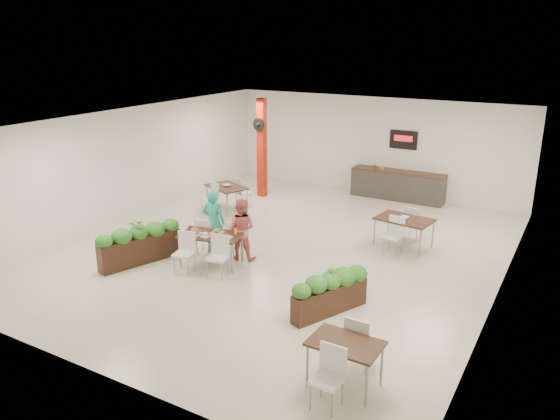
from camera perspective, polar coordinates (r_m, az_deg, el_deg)
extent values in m
plane|color=beige|center=(13.61, 0.50, -4.18)|extent=(12.00, 12.00, 0.00)
cube|color=white|center=(18.43, 9.77, 6.63)|extent=(10.00, 0.10, 3.20)
cube|color=white|center=(8.69, -19.44, -7.03)|extent=(10.00, 0.10, 3.20)
cube|color=white|center=(16.07, -15.26, 4.62)|extent=(0.10, 12.00, 3.20)
cube|color=white|center=(11.61, 22.57, -1.15)|extent=(0.10, 12.00, 3.20)
cube|color=white|center=(12.76, 0.54, 9.26)|extent=(10.00, 12.00, 0.04)
cube|color=#AB1D0B|center=(17.77, -1.92, 6.46)|extent=(0.25, 0.25, 3.20)
cylinder|color=black|center=(17.48, -2.26, 8.93)|extent=(0.40, 0.06, 0.40)
sphere|color=black|center=(17.44, -2.33, 8.92)|extent=(0.12, 0.12, 0.12)
cube|color=#2B2826|center=(18.05, 12.16, 2.50)|extent=(3.00, 0.60, 0.90)
cube|color=black|center=(17.93, 12.26, 3.95)|extent=(3.00, 0.62, 0.04)
cube|color=black|center=(18.02, 12.78, 7.17)|extent=(0.90, 0.04, 0.60)
cube|color=red|center=(17.99, 12.76, 7.31)|extent=(0.60, 0.02, 0.18)
imported|color=maroon|center=(18.16, 9.88, 4.63)|extent=(0.09, 0.09, 0.19)
imported|color=gold|center=(18.08, 10.63, 4.50)|extent=(0.13, 0.13, 0.17)
cube|color=black|center=(12.61, -7.24, -2.61)|extent=(1.55, 1.10, 0.04)
cylinder|color=gray|center=(12.72, -10.44, -4.39)|extent=(0.04, 0.04, 0.71)
cylinder|color=gray|center=(12.22, -5.05, -5.10)|extent=(0.04, 0.04, 0.71)
cylinder|color=gray|center=(13.28, -9.12, -3.34)|extent=(0.04, 0.04, 0.71)
cylinder|color=gray|center=(12.80, -3.94, -3.97)|extent=(0.04, 0.04, 0.71)
cube|color=white|center=(13.37, -7.74, -2.70)|extent=(0.50, 0.50, 0.05)
cube|color=white|center=(13.12, -8.12, -1.95)|extent=(0.42, 0.13, 0.45)
cylinder|color=gray|center=(13.53, -6.74, -3.46)|extent=(0.02, 0.02, 0.43)
cylinder|color=gray|center=(13.67, -8.06, -3.30)|extent=(0.02, 0.02, 0.43)
cylinder|color=gray|center=(13.24, -7.32, -3.97)|extent=(0.02, 0.02, 0.43)
cylinder|color=gray|center=(13.38, -8.66, -3.80)|extent=(0.02, 0.02, 0.43)
cube|color=white|center=(13.07, -4.53, -3.07)|extent=(0.50, 0.50, 0.05)
cube|color=white|center=(12.82, -4.86, -2.31)|extent=(0.42, 0.13, 0.45)
cylinder|color=gray|center=(13.25, -3.56, -3.84)|extent=(0.02, 0.02, 0.43)
cylinder|color=gray|center=(13.37, -4.93, -3.68)|extent=(0.02, 0.02, 0.43)
cylinder|color=gray|center=(12.96, -4.07, -4.37)|extent=(0.02, 0.02, 0.43)
cylinder|color=gray|center=(13.07, -5.47, -4.20)|extent=(0.02, 0.02, 0.43)
cube|color=white|center=(12.37, -10.01, -4.55)|extent=(0.50, 0.50, 0.05)
cube|color=white|center=(12.43, -9.68, -3.17)|extent=(0.42, 0.13, 0.45)
cylinder|color=gray|center=(12.39, -11.01, -5.74)|extent=(0.02, 0.02, 0.43)
cylinder|color=gray|center=(12.25, -9.59, -5.95)|extent=(0.02, 0.02, 0.43)
cylinder|color=gray|center=(12.67, -10.30, -5.16)|extent=(0.02, 0.02, 0.43)
cylinder|color=gray|center=(12.53, -8.91, -5.36)|extent=(0.02, 0.02, 0.43)
cube|color=white|center=(12.05, -6.59, -5.01)|extent=(0.50, 0.50, 0.05)
cube|color=white|center=(12.11, -6.28, -3.59)|extent=(0.42, 0.13, 0.45)
cylinder|color=gray|center=(12.06, -7.61, -6.24)|extent=(0.02, 0.02, 0.43)
cylinder|color=gray|center=(11.93, -6.11, -6.45)|extent=(0.02, 0.02, 0.43)
cylinder|color=gray|center=(12.35, -6.97, -5.63)|extent=(0.02, 0.02, 0.43)
cylinder|color=gray|center=(12.22, -5.50, -5.83)|extent=(0.02, 0.02, 0.43)
cube|color=white|center=(12.65, -8.88, -2.47)|extent=(0.36, 0.36, 0.01)
ellipsoid|color=brown|center=(12.63, -8.90, -2.16)|extent=(0.22, 0.22, 0.13)
cube|color=white|center=(12.66, -6.61, -2.36)|extent=(0.31, 0.31, 0.01)
ellipsoid|color=orange|center=(12.64, -6.62, -2.10)|extent=(0.18, 0.18, 0.11)
cube|color=white|center=(12.34, -5.77, -2.87)|extent=(0.31, 0.31, 0.01)
ellipsoid|color=#4E1D0F|center=(12.32, -5.78, -2.63)|extent=(0.16, 0.16, 0.10)
cube|color=white|center=(12.46, -7.79, -2.74)|extent=(0.22, 0.22, 0.01)
ellipsoid|color=white|center=(12.45, -7.80, -2.55)|extent=(0.12, 0.12, 0.07)
cylinder|color=orange|center=(12.50, -4.67, -2.24)|extent=(0.07, 0.07, 0.15)
imported|color=brown|center=(12.89, -9.32, -1.91)|extent=(0.12, 0.12, 0.10)
imported|color=teal|center=(13.30, -6.96, -1.23)|extent=(0.64, 0.50, 1.57)
imported|color=#DB6A61|center=(12.87, -4.09, -1.99)|extent=(0.83, 0.71, 1.49)
cube|color=black|center=(13.15, -14.41, -4.03)|extent=(0.95, 1.98, 0.66)
ellipsoid|color=#22601B|center=(12.67, -17.93, -3.02)|extent=(0.40, 0.40, 0.32)
ellipsoid|color=#22601B|center=(12.83, -16.23, -2.60)|extent=(0.40, 0.40, 0.32)
ellipsoid|color=#22601B|center=(12.99, -14.57, -2.19)|extent=(0.40, 0.40, 0.32)
ellipsoid|color=#22601B|center=(13.17, -12.95, -1.79)|extent=(0.40, 0.40, 0.32)
ellipsoid|color=#22601B|center=(13.36, -11.38, -1.40)|extent=(0.40, 0.40, 0.32)
imported|color=#22601B|center=(12.96, -14.60, -1.80)|extent=(0.39, 0.33, 0.43)
cube|color=black|center=(10.58, 5.21, -9.34)|extent=(0.94, 1.66, 0.56)
ellipsoid|color=#22601B|center=(10.00, 2.26, -8.41)|extent=(0.40, 0.40, 0.32)
ellipsoid|color=#22601B|center=(10.20, 3.80, -7.88)|extent=(0.40, 0.40, 0.32)
ellipsoid|color=#22601B|center=(10.41, 5.28, -7.38)|extent=(0.40, 0.40, 0.32)
ellipsoid|color=#22601B|center=(10.62, 6.69, -6.89)|extent=(0.40, 0.40, 0.32)
ellipsoid|color=#22601B|center=(10.84, 8.05, -6.41)|extent=(0.40, 0.40, 0.32)
imported|color=#22601B|center=(10.38, 5.29, -7.06)|extent=(0.20, 0.20, 0.37)
cube|color=black|center=(16.54, -5.60, 2.43)|extent=(1.50, 1.27, 0.04)
cylinder|color=gray|center=(16.94, -7.63, 1.41)|extent=(0.04, 0.04, 0.71)
cylinder|color=gray|center=(15.99, -5.57, 0.49)|extent=(0.04, 0.04, 0.71)
cylinder|color=gray|center=(17.30, -5.54, 1.83)|extent=(0.04, 0.04, 0.71)
cylinder|color=gray|center=(16.37, -3.41, 0.95)|extent=(0.04, 0.04, 0.71)
cube|color=white|center=(16.92, -3.84, 1.85)|extent=(0.55, 0.55, 0.05)
cube|color=white|center=(16.76, -4.40, 2.56)|extent=(0.40, 0.20, 0.45)
cylinder|color=gray|center=(16.95, -3.03, 1.05)|extent=(0.02, 0.02, 0.43)
cylinder|color=gray|center=(17.22, -3.67, 1.31)|extent=(0.02, 0.02, 0.43)
cylinder|color=gray|center=(16.77, -3.99, 0.85)|extent=(0.02, 0.02, 0.43)
cylinder|color=gray|center=(17.04, -4.62, 1.11)|extent=(0.02, 0.02, 0.43)
cube|color=white|center=(16.32, -7.35, 1.13)|extent=(0.55, 0.55, 0.05)
cube|color=white|center=(16.35, -6.81, 2.09)|extent=(0.40, 0.20, 0.45)
cylinder|color=gray|center=(16.46, -8.13, 0.38)|extent=(0.02, 0.02, 0.43)
cylinder|color=gray|center=(16.17, -7.54, 0.09)|extent=(0.02, 0.02, 0.43)
cylinder|color=gray|center=(16.61, -7.11, 0.59)|extent=(0.02, 0.02, 0.43)
cylinder|color=gray|center=(16.33, -6.51, 0.31)|extent=(0.02, 0.02, 0.43)
imported|color=white|center=(16.53, -5.60, 2.58)|extent=(0.22, 0.22, 0.05)
cube|color=black|center=(13.91, 12.87, -0.95)|extent=(1.45, 1.07, 0.04)
cylinder|color=gray|center=(13.95, 9.82, -2.33)|extent=(0.04, 0.04, 0.71)
cylinder|color=gray|center=(13.47, 14.40, -3.39)|extent=(0.04, 0.04, 0.71)
cylinder|color=gray|center=(14.60, 11.26, -1.49)|extent=(0.04, 0.04, 0.71)
cylinder|color=gray|center=(14.15, 15.67, -2.47)|extent=(0.04, 0.04, 0.71)
cube|color=white|center=(14.52, 13.81, -1.39)|extent=(0.47, 0.47, 0.05)
cube|color=white|center=(14.27, 13.57, -0.64)|extent=(0.42, 0.10, 0.45)
cylinder|color=gray|center=(14.68, 14.62, -2.21)|extent=(0.02, 0.02, 0.43)
cylinder|color=gray|center=(14.80, 13.42, -1.95)|extent=(0.02, 0.02, 0.43)
cylinder|color=gray|center=(14.38, 14.07, -2.59)|extent=(0.02, 0.02, 0.43)
cylinder|color=gray|center=(14.51, 12.85, -2.31)|extent=(0.02, 0.02, 0.43)
cube|color=white|center=(13.48, 11.70, -2.73)|extent=(0.47, 0.47, 0.05)
cube|color=white|center=(13.56, 12.12, -1.52)|extent=(0.42, 0.10, 0.45)
cylinder|color=gray|center=(13.49, 10.67, -3.72)|extent=(0.02, 0.02, 0.43)
cylinder|color=gray|center=(13.36, 11.96, -4.04)|extent=(0.02, 0.02, 0.43)
cylinder|color=gray|center=(13.78, 11.32, -3.30)|extent=(0.02, 0.02, 0.43)
cylinder|color=gray|center=(13.65, 12.59, -3.60)|extent=(0.02, 0.02, 0.43)
imported|color=white|center=(13.89, 12.88, -0.77)|extent=(0.22, 0.22, 0.05)
cube|color=black|center=(8.40, 6.85, -13.68)|extent=(1.09, 0.74, 0.04)
cylinder|color=gray|center=(8.55, 2.86, -15.93)|extent=(0.04, 0.04, 0.71)
cylinder|color=gray|center=(8.23, 9.02, -17.68)|extent=(0.04, 0.04, 0.71)
cylinder|color=gray|center=(9.00, 4.73, -14.08)|extent=(0.04, 0.04, 0.71)
cylinder|color=gray|center=(8.69, 10.58, -15.63)|extent=(0.04, 0.04, 0.71)
cube|color=white|center=(9.02, 8.42, -13.44)|extent=(0.43, 0.43, 0.05)
cube|color=white|center=(8.74, 7.99, -12.61)|extent=(0.42, 0.05, 0.45)
cylinder|color=gray|center=(9.23, 9.78, -14.45)|extent=(0.02, 0.02, 0.43)
cylinder|color=gray|center=(9.33, 7.79, -13.94)|extent=(0.02, 0.02, 0.43)
cylinder|color=gray|center=(8.96, 8.94, -15.48)|extent=(0.02, 0.02, 0.43)
cylinder|color=gray|center=(9.07, 6.89, -14.94)|extent=(0.02, 0.02, 0.43)
cube|color=white|center=(8.10, 4.92, -17.32)|extent=(0.43, 0.43, 0.05)
cube|color=white|center=(8.10, 5.59, -15.19)|extent=(0.42, 0.05, 0.45)
cylinder|color=gray|center=(8.17, 3.19, -18.93)|extent=(0.02, 0.02, 0.43)
cylinder|color=gray|center=(8.05, 5.45, -19.63)|extent=(0.02, 0.02, 0.43)
cylinder|color=gray|center=(8.42, 4.33, -17.72)|extent=(0.02, 0.02, 0.43)
cylinder|color=gray|center=(8.30, 6.54, -18.37)|extent=(0.02, 0.02, 0.43)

